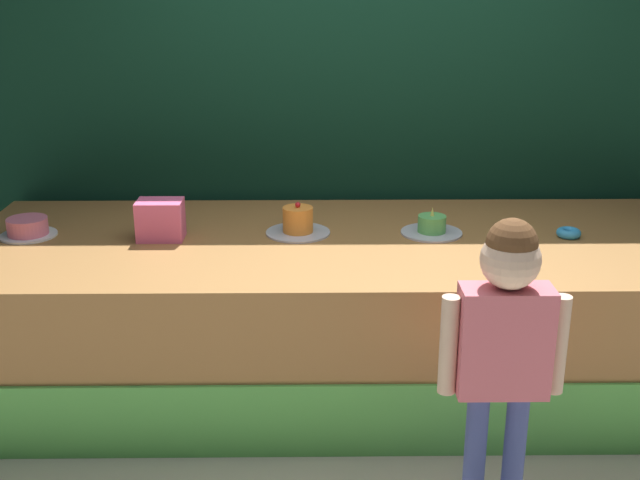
{
  "coord_description": "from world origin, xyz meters",
  "views": [
    {
      "loc": [
        -0.27,
        -3.02,
        2.03
      ],
      "look_at": [
        -0.23,
        0.42,
        0.86
      ],
      "focal_mm": 44.67,
      "sensor_mm": 36.0,
      "label": 1
    }
  ],
  "objects_px": {
    "child_figure": "(505,332)",
    "cake_center_left": "(298,223)",
    "pink_box": "(160,220)",
    "donut": "(569,233)",
    "cake_far_left": "(28,228)",
    "cake_center_right": "(432,227)"
  },
  "relations": [
    {
      "from": "child_figure",
      "to": "cake_center_left",
      "type": "bearing_deg",
      "value": 122.99
    },
    {
      "from": "pink_box",
      "to": "donut",
      "type": "xyz_separation_m",
      "value": [
        2.02,
        0.0,
        -0.08
      ]
    },
    {
      "from": "child_figure",
      "to": "donut",
      "type": "height_order",
      "value": "child_figure"
    },
    {
      "from": "donut",
      "to": "cake_far_left",
      "type": "xyz_separation_m",
      "value": [
        -2.69,
        0.05,
        0.02
      ]
    },
    {
      "from": "cake_center_left",
      "to": "cake_center_right",
      "type": "height_order",
      "value": "cake_center_left"
    },
    {
      "from": "donut",
      "to": "cake_center_left",
      "type": "relative_size",
      "value": 0.37
    },
    {
      "from": "donut",
      "to": "cake_center_left",
      "type": "xyz_separation_m",
      "value": [
        -1.34,
        0.07,
        0.03
      ]
    },
    {
      "from": "child_figure",
      "to": "cake_far_left",
      "type": "bearing_deg",
      "value": 151.23
    },
    {
      "from": "pink_box",
      "to": "cake_far_left",
      "type": "height_order",
      "value": "pink_box"
    },
    {
      "from": "cake_center_right",
      "to": "pink_box",
      "type": "bearing_deg",
      "value": -177.25
    },
    {
      "from": "pink_box",
      "to": "cake_center_left",
      "type": "bearing_deg",
      "value": 6.32
    },
    {
      "from": "cake_far_left",
      "to": "child_figure",
      "type": "bearing_deg",
      "value": -28.77
    },
    {
      "from": "donut",
      "to": "cake_far_left",
      "type": "relative_size",
      "value": 0.43
    },
    {
      "from": "child_figure",
      "to": "cake_center_right",
      "type": "relative_size",
      "value": 3.95
    },
    {
      "from": "donut",
      "to": "child_figure",
      "type": "bearing_deg",
      "value": -117.45
    },
    {
      "from": "pink_box",
      "to": "cake_center_right",
      "type": "relative_size",
      "value": 0.72
    },
    {
      "from": "cake_far_left",
      "to": "donut",
      "type": "bearing_deg",
      "value": -1.07
    },
    {
      "from": "cake_far_left",
      "to": "cake_center_right",
      "type": "height_order",
      "value": "cake_center_right"
    },
    {
      "from": "child_figure",
      "to": "cake_far_left",
      "type": "xyz_separation_m",
      "value": [
        -2.11,
        1.16,
        0.03
      ]
    },
    {
      "from": "child_figure",
      "to": "pink_box",
      "type": "height_order",
      "value": "child_figure"
    },
    {
      "from": "donut",
      "to": "cake_far_left",
      "type": "bearing_deg",
      "value": 178.93
    },
    {
      "from": "cake_far_left",
      "to": "cake_center_right",
      "type": "distance_m",
      "value": 2.02
    }
  ]
}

